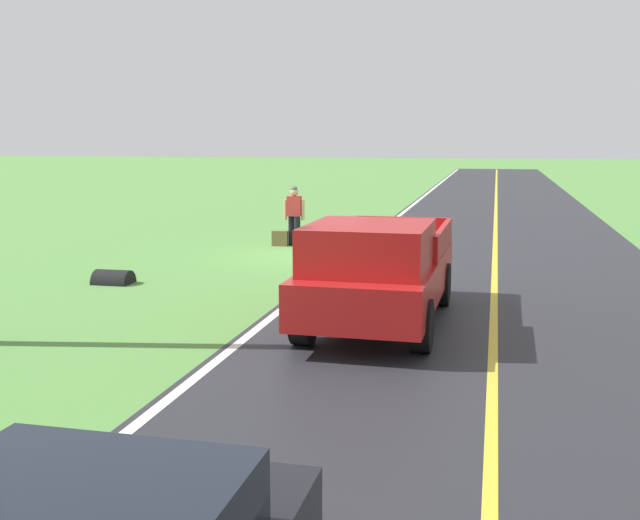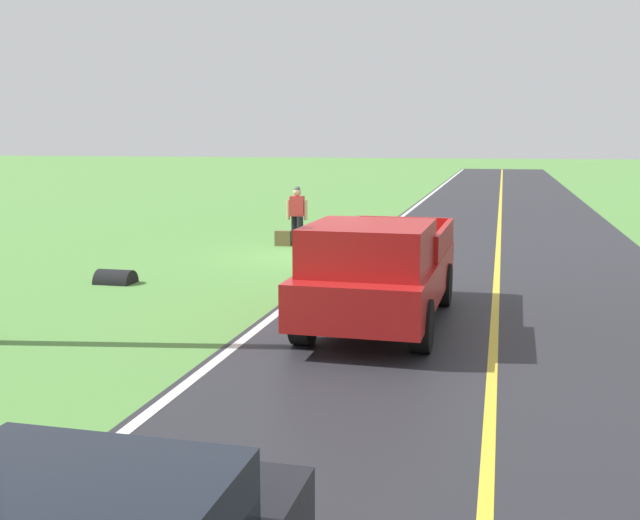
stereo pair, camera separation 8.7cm
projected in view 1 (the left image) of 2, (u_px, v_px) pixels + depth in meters
name	position (u px, v px, depth m)	size (l,w,h in m)	color
ground_plane	(318.00, 256.00, 20.40)	(200.00, 200.00, 0.00)	#568E42
road_surface	(495.00, 262.00, 19.37)	(7.99, 120.00, 0.00)	#28282D
lane_edge_line	(348.00, 256.00, 20.22)	(0.16, 117.60, 0.00)	silver
lane_centre_line	(495.00, 262.00, 19.37)	(0.14, 117.60, 0.00)	gold
hitchhiker_walking	(294.00, 212.00, 22.10)	(0.62, 0.51, 1.75)	black
suitcase_carried	(280.00, 238.00, 22.21)	(0.20, 0.46, 0.45)	brown
pickup_truck_passing	(378.00, 269.00, 12.64)	(2.17, 5.43, 1.82)	#B21919
drainage_culvert	(113.00, 283.00, 16.51)	(0.60, 0.60, 0.80)	black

